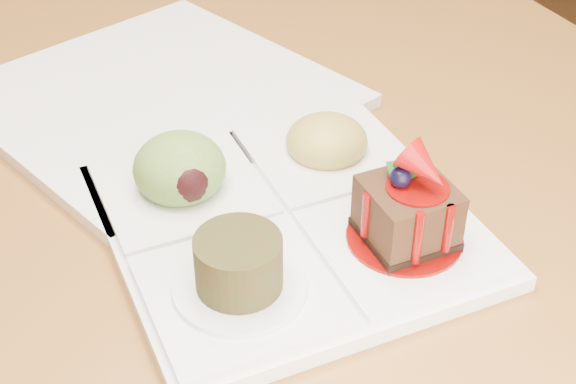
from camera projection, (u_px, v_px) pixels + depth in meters
name	position (u px, v px, depth m)	size (l,w,h in m)	color
dining_table	(57.00, 45.00, 0.97)	(1.00, 1.80, 0.75)	brown
sampler_plate	(284.00, 207.00, 0.57)	(0.25, 0.25, 0.10)	white
second_plate	(156.00, 98.00, 0.72)	(0.29, 0.29, 0.01)	white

